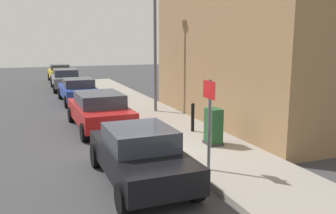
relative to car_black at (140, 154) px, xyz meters
The scene contains 12 objects.
ground 2.00m from the car_black, 62.39° to the left, with size 80.00×80.00×0.00m, color #38383A.
sidewalk 8.15m from the car_black, 70.35° to the left, with size 2.67×30.00×0.15m, color gray.
corner_building 9.87m from the car_black, 32.36° to the left, with size 7.04×10.24×9.87m.
car_black is the anchor object (origin of this frame).
car_red 5.67m from the car_black, 89.09° to the left, with size 2.05×4.38×1.42m.
car_blue 12.19m from the car_black, 89.44° to the left, with size 1.94×4.21×1.34m.
car_grey 17.88m from the car_black, 90.03° to the left, with size 1.92×4.40×1.44m.
car_yellow 23.23m from the car_black, 89.92° to the left, with size 1.80×3.94×1.43m.
utility_cabinet 3.41m from the car_black, 30.50° to the left, with size 0.46×0.61×1.15m.
bollard_near_cabinet 4.61m from the car_black, 48.78° to the left, with size 0.14×0.14×1.04m.
street_sign 2.00m from the car_black, ahead, with size 0.08×0.60×2.30m.
lamppost 8.53m from the car_black, 68.03° to the left, with size 0.20×0.44×5.72m.
Camera 1 is at (-3.19, -9.52, 3.37)m, focal length 38.05 mm.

